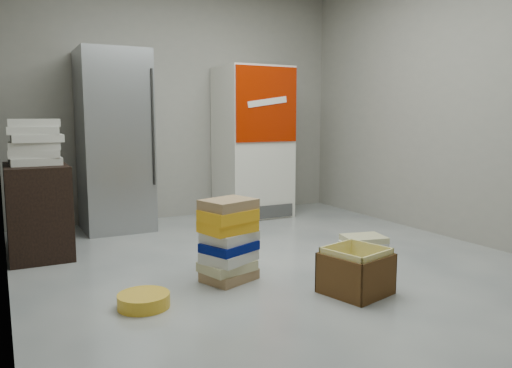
{
  "coord_description": "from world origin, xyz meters",
  "views": [
    {
      "loc": [
        -2.01,
        -3.28,
        1.2
      ],
      "look_at": [
        0.06,
        0.7,
        0.6
      ],
      "focal_mm": 35.0,
      "sensor_mm": 36.0,
      "label": 1
    }
  ],
  "objects_px": {
    "coke_cooler": "(253,142)",
    "cardboard_box": "(356,274)",
    "phonebook_stack_main": "(229,240)",
    "wood_shelf": "(38,210)",
    "steel_fridge": "(115,141)"
  },
  "relations": [
    {
      "from": "phonebook_stack_main",
      "to": "coke_cooler",
      "type": "bearing_deg",
      "value": 36.28
    },
    {
      "from": "wood_shelf",
      "to": "phonebook_stack_main",
      "type": "height_order",
      "value": "wood_shelf"
    },
    {
      "from": "coke_cooler",
      "to": "cardboard_box",
      "type": "height_order",
      "value": "coke_cooler"
    },
    {
      "from": "steel_fridge",
      "to": "cardboard_box",
      "type": "bearing_deg",
      "value": -69.8
    },
    {
      "from": "coke_cooler",
      "to": "cardboard_box",
      "type": "distance_m",
      "value": 2.95
    },
    {
      "from": "coke_cooler",
      "to": "cardboard_box",
      "type": "xyz_separation_m",
      "value": [
        -0.63,
        -2.78,
        -0.77
      ]
    },
    {
      "from": "phonebook_stack_main",
      "to": "cardboard_box",
      "type": "distance_m",
      "value": 0.94
    },
    {
      "from": "steel_fridge",
      "to": "coke_cooler",
      "type": "height_order",
      "value": "steel_fridge"
    },
    {
      "from": "steel_fridge",
      "to": "wood_shelf",
      "type": "relative_size",
      "value": 2.37
    },
    {
      "from": "steel_fridge",
      "to": "cardboard_box",
      "type": "distance_m",
      "value": 3.08
    },
    {
      "from": "wood_shelf",
      "to": "cardboard_box",
      "type": "xyz_separation_m",
      "value": [
        1.85,
        -2.06,
        -0.27
      ]
    },
    {
      "from": "wood_shelf",
      "to": "coke_cooler",
      "type": "bearing_deg",
      "value": 16.28
    },
    {
      "from": "wood_shelf",
      "to": "cardboard_box",
      "type": "distance_m",
      "value": 2.78
    },
    {
      "from": "wood_shelf",
      "to": "phonebook_stack_main",
      "type": "relative_size",
      "value": 1.31
    },
    {
      "from": "coke_cooler",
      "to": "steel_fridge",
      "type": "bearing_deg",
      "value": 179.82
    }
  ]
}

